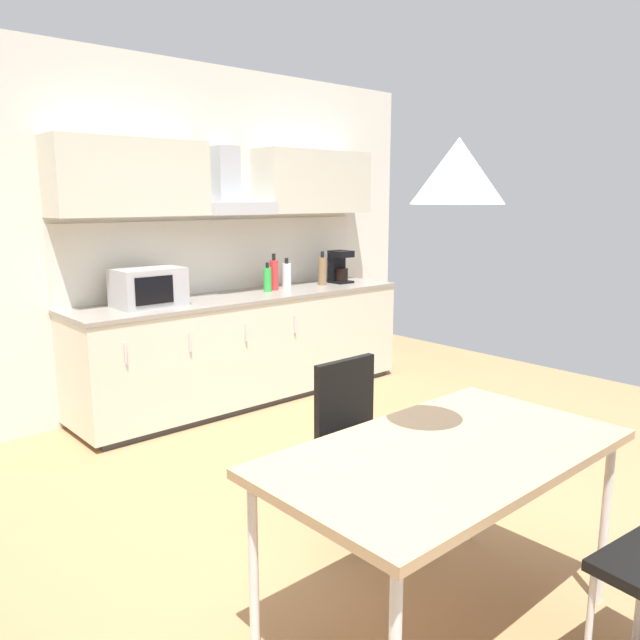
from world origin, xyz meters
TOP-DOWN VIEW (x-y plane):
  - ground_plane at (0.00, 0.00)m, footprint 7.23×7.67m
  - wall_back at (0.00, 2.61)m, footprint 5.78×0.10m
  - kitchen_counter at (0.80, 2.23)m, footprint 2.92×0.69m
  - backsplash_tile at (0.80, 2.55)m, footprint 2.90×0.02m
  - upper_wall_cabinets at (0.80, 2.39)m, footprint 2.90×0.40m
  - microwave at (-0.06, 2.23)m, footprint 0.48×0.35m
  - coffee_maker at (1.88, 2.25)m, footprint 0.18×0.19m
  - bottle_brown at (1.65, 2.23)m, footprint 0.08×0.08m
  - bottle_red at (1.13, 2.27)m, footprint 0.08×0.08m
  - bottle_green at (1.03, 2.24)m, footprint 0.07×0.07m
  - bottle_white at (1.27, 2.27)m, footprint 0.08×0.08m
  - dining_table at (-0.33, -0.66)m, footprint 1.41×0.77m
  - chair_far_right at (-0.01, 0.11)m, footprint 0.40×0.40m
  - pendant_lamp at (-0.33, -0.66)m, footprint 0.32×0.32m

SIDE VIEW (x-z plane):
  - ground_plane at x=0.00m, z-range -0.02..0.00m
  - kitchen_counter at x=0.80m, z-range 0.00..0.89m
  - chair_far_right at x=-0.01m, z-range 0.10..0.97m
  - dining_table at x=-0.33m, z-range 0.33..1.09m
  - bottle_green at x=1.03m, z-range 0.87..1.12m
  - bottle_white at x=1.27m, z-range 0.87..1.13m
  - bottle_brown at x=1.65m, z-range 0.87..1.17m
  - bottle_red at x=1.13m, z-range 0.86..1.18m
  - microwave at x=-0.06m, z-range 0.89..1.17m
  - coffee_maker at x=1.88m, z-range 0.89..1.19m
  - backsplash_tile at x=0.80m, z-range 0.89..1.49m
  - wall_back at x=0.00m, z-range 0.00..2.72m
  - pendant_lamp at x=-0.33m, z-range 1.64..1.86m
  - upper_wall_cabinets at x=0.80m, z-range 1.52..2.07m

